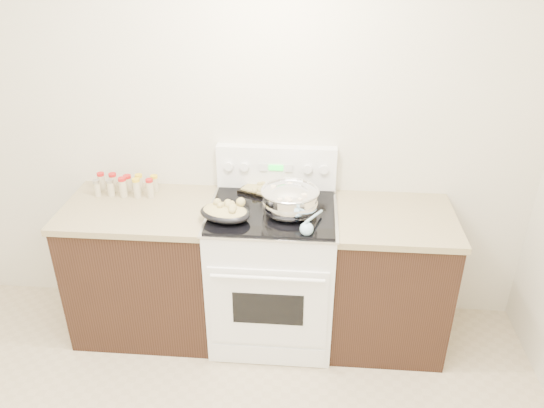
# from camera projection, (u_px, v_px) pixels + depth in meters

# --- Properties ---
(room_shell) EXTENTS (4.10, 3.60, 2.75)m
(room_shell) POSITION_uv_depth(u_px,v_px,m) (120.00, 207.00, 1.60)
(room_shell) COLOR beige
(room_shell) RESTS_ON ground
(counter_left) EXTENTS (0.93, 0.67, 0.92)m
(counter_left) POSITION_uv_depth(u_px,v_px,m) (147.00, 267.00, 3.48)
(counter_left) COLOR black
(counter_left) RESTS_ON ground
(counter_right) EXTENTS (0.73, 0.67, 0.92)m
(counter_right) POSITION_uv_depth(u_px,v_px,m) (387.00, 279.00, 3.36)
(counter_right) COLOR black
(counter_right) RESTS_ON ground
(kitchen_range) EXTENTS (0.78, 0.73, 1.22)m
(kitchen_range) POSITION_uv_depth(u_px,v_px,m) (273.00, 270.00, 3.40)
(kitchen_range) COLOR white
(kitchen_range) RESTS_ON ground
(mixing_bowl) EXTENTS (0.43, 0.43, 0.20)m
(mixing_bowl) POSITION_uv_depth(u_px,v_px,m) (290.00, 201.00, 3.09)
(mixing_bowl) COLOR silver
(mixing_bowl) RESTS_ON kitchen_range
(roasting_pan) EXTENTS (0.35, 0.28, 0.12)m
(roasting_pan) POSITION_uv_depth(u_px,v_px,m) (226.00, 212.00, 3.04)
(roasting_pan) COLOR black
(roasting_pan) RESTS_ON kitchen_range
(baking_sheet) EXTENTS (0.43, 0.38, 0.06)m
(baking_sheet) POSITION_uv_depth(u_px,v_px,m) (271.00, 189.00, 3.37)
(baking_sheet) COLOR black
(baking_sheet) RESTS_ON kitchen_range
(wooden_spoon) EXTENTS (0.19, 0.24, 0.04)m
(wooden_spoon) POSITION_uv_depth(u_px,v_px,m) (272.00, 205.00, 3.20)
(wooden_spoon) COLOR #AB6F4E
(wooden_spoon) RESTS_ON kitchen_range
(blue_ladle) EXTENTS (0.13, 0.26, 0.10)m
(blue_ladle) POSITION_uv_depth(u_px,v_px,m) (308.00, 227.00, 2.92)
(blue_ladle) COLOR #97C8E1
(blue_ladle) RESTS_ON kitchen_range
(spice_jars) EXTENTS (0.39, 0.14, 0.13)m
(spice_jars) POSITION_uv_depth(u_px,v_px,m) (126.00, 185.00, 3.38)
(spice_jars) COLOR #BFB28C
(spice_jars) RESTS_ON counter_left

